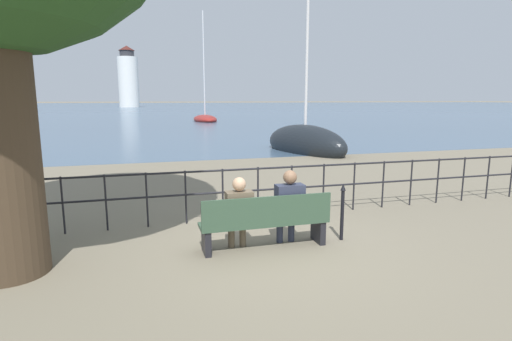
{
  "coord_description": "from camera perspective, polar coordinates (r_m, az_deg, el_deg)",
  "views": [
    {
      "loc": [
        -1.84,
        -5.94,
        2.38
      ],
      "look_at": [
        0.0,
        0.5,
        1.19
      ],
      "focal_mm": 28.0,
      "sensor_mm": 36.0,
      "label": 1
    }
  ],
  "objects": [
    {
      "name": "sailboat_0",
      "position": [
        45.27,
        -7.3,
        7.37
      ],
      "size": [
        2.59,
        6.13,
        12.06
      ],
      "rotation": [
        0.0,
        0.0,
        0.03
      ],
      "color": "maroon",
      "rests_on": "ground_plane"
    },
    {
      "name": "promenade_railing",
      "position": [
        7.96,
        -2.22,
        -2.16
      ],
      "size": [
        15.26,
        0.04,
        1.05
      ],
      "color": "black",
      "rests_on": "ground_plane"
    },
    {
      "name": "seated_person_right",
      "position": [
        6.58,
        4.73,
        -4.79
      ],
      "size": [
        0.46,
        0.35,
        1.26
      ],
      "color": "#2D3347",
      "rests_on": "ground_plane"
    },
    {
      "name": "harbor_lighthouse",
      "position": [
        134.07,
        -17.8,
        12.35
      ],
      "size": [
        6.15,
        6.15,
        18.81
      ],
      "color": "white",
      "rests_on": "ground_plane"
    },
    {
      "name": "sailboat_3",
      "position": [
        18.54,
        7.0,
        4.02
      ],
      "size": [
        3.08,
        5.58,
        13.33
      ],
      "rotation": [
        0.0,
        0.0,
        0.26
      ],
      "color": "black",
      "rests_on": "ground_plane"
    },
    {
      "name": "ground_plane",
      "position": [
        6.66,
        1.2,
        -10.89
      ],
      "size": [
        1000.0,
        1000.0,
        0.0
      ],
      "primitive_type": "plane",
      "color": "#7A705B"
    },
    {
      "name": "park_bench",
      "position": [
        6.45,
        1.39,
        -7.41
      ],
      "size": [
        2.11,
        0.45,
        0.9
      ],
      "color": "#334C38",
      "rests_on": "ground_plane"
    },
    {
      "name": "harbor_water",
      "position": [
        165.66,
        -15.5,
        8.92
      ],
      "size": [
        600.0,
        300.0,
        0.01
      ],
      "color": "#47607A",
      "rests_on": "ground_plane"
    },
    {
      "name": "seated_person_left",
      "position": [
        6.36,
        -2.47,
        -5.65
      ],
      "size": [
        0.42,
        0.35,
        1.19
      ],
      "color": "brown",
      "rests_on": "ground_plane"
    },
    {
      "name": "closed_umbrella",
      "position": [
        6.98,
        12.24,
        -5.36
      ],
      "size": [
        0.09,
        0.09,
        0.99
      ],
      "color": "black",
      "rests_on": "ground_plane"
    }
  ]
}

